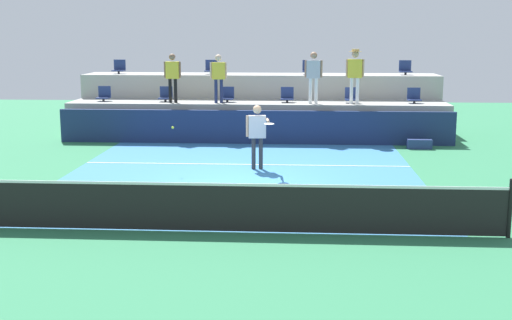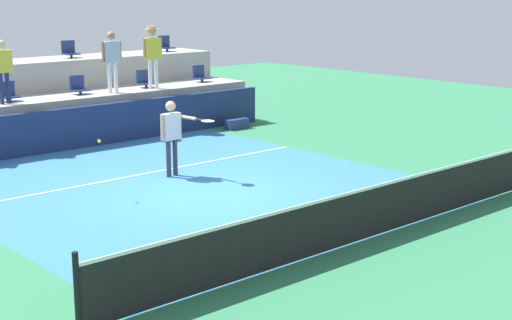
% 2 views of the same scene
% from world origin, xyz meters
% --- Properties ---
extents(ground_plane, '(40.00, 40.00, 0.00)m').
position_xyz_m(ground_plane, '(0.00, 0.00, 0.00)').
color(ground_plane, '#2D754C').
extents(court_inner_paint, '(9.00, 10.00, 0.01)m').
position_xyz_m(court_inner_paint, '(0.00, 1.00, 0.00)').
color(court_inner_paint, teal).
rests_on(court_inner_paint, ground_plane).
extents(court_service_line, '(9.00, 0.06, 0.00)m').
position_xyz_m(court_service_line, '(0.00, 2.40, 0.01)').
color(court_service_line, white).
rests_on(court_service_line, ground_plane).
extents(tennis_net, '(10.48, 0.08, 1.07)m').
position_xyz_m(tennis_net, '(0.00, -4.00, 0.50)').
color(tennis_net, black).
rests_on(tennis_net, ground_plane).
extents(sponsor_backboard, '(13.00, 0.16, 1.10)m').
position_xyz_m(sponsor_backboard, '(0.00, 6.00, 0.55)').
color(sponsor_backboard, navy).
rests_on(sponsor_backboard, ground_plane).
extents(seating_tier_lower, '(13.00, 1.80, 1.25)m').
position_xyz_m(seating_tier_lower, '(0.00, 7.30, 0.62)').
color(seating_tier_lower, '#9E9E99').
rests_on(seating_tier_lower, ground_plane).
extents(seating_tier_upper, '(13.00, 1.80, 2.10)m').
position_xyz_m(seating_tier_upper, '(0.00, 9.10, 1.05)').
color(seating_tier_upper, '#9E9E99').
rests_on(seating_tier_upper, ground_plane).
extents(stadium_chair_lower_mid_left, '(0.44, 0.40, 0.52)m').
position_xyz_m(stadium_chair_lower_mid_left, '(-1.02, 7.23, 1.46)').
color(stadium_chair_lower_mid_left, '#2D2D33').
rests_on(stadium_chair_lower_mid_left, seating_tier_lower).
extents(stadium_chair_lower_mid_right, '(0.44, 0.40, 0.52)m').
position_xyz_m(stadium_chair_lower_mid_right, '(1.04, 7.23, 1.46)').
color(stadium_chair_lower_mid_right, '#2D2D33').
rests_on(stadium_chair_lower_mid_right, seating_tier_lower).
extents(stadium_chair_lower_right, '(0.44, 0.40, 0.52)m').
position_xyz_m(stadium_chair_lower_right, '(3.23, 7.23, 1.46)').
color(stadium_chair_lower_right, '#2D2D33').
rests_on(stadium_chair_lower_right, seating_tier_lower).
extents(stadium_chair_lower_far_right, '(0.44, 0.40, 0.52)m').
position_xyz_m(stadium_chair_lower_far_right, '(5.34, 7.23, 1.46)').
color(stadium_chair_lower_far_right, '#2D2D33').
rests_on(stadium_chair_lower_far_right, seating_tier_lower).
extents(stadium_chair_upper_right, '(0.44, 0.40, 0.52)m').
position_xyz_m(stadium_chair_upper_right, '(1.77, 9.03, 2.31)').
color(stadium_chair_upper_right, '#2D2D33').
rests_on(stadium_chair_upper_right, seating_tier_upper).
extents(stadium_chair_upper_far_right, '(0.44, 0.40, 0.52)m').
position_xyz_m(stadium_chair_upper_far_right, '(5.29, 9.03, 2.31)').
color(stadium_chair_upper_far_right, '#2D2D33').
rests_on(stadium_chair_upper_far_right, seating_tier_upper).
extents(tennis_player, '(0.80, 1.18, 1.72)m').
position_xyz_m(tennis_player, '(0.36, 1.78, 1.06)').
color(tennis_player, '#2D2D33').
rests_on(tennis_player, ground_plane).
extents(spectator_in_white, '(0.58, 0.24, 1.64)m').
position_xyz_m(spectator_in_white, '(-1.28, 6.85, 2.23)').
color(spectator_in_white, navy).
rests_on(spectator_in_white, seating_tier_lower).
extents(spectator_in_grey, '(0.60, 0.25, 1.73)m').
position_xyz_m(spectator_in_grey, '(1.92, 6.85, 2.30)').
color(spectator_in_grey, white).
rests_on(spectator_in_grey, seating_tier_lower).
extents(spectator_with_hat, '(0.62, 0.48, 1.83)m').
position_xyz_m(spectator_with_hat, '(3.29, 6.85, 2.39)').
color(spectator_with_hat, white).
rests_on(spectator_with_hat, seating_tier_lower).
extents(tennis_ball, '(0.07, 0.07, 0.07)m').
position_xyz_m(tennis_ball, '(-1.81, 1.24, 1.18)').
color(tennis_ball, '#CCE033').
extents(equipment_bag, '(0.76, 0.28, 0.30)m').
position_xyz_m(equipment_bag, '(5.25, 5.35, 0.15)').
color(equipment_bag, navy).
rests_on(equipment_bag, ground_plane).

